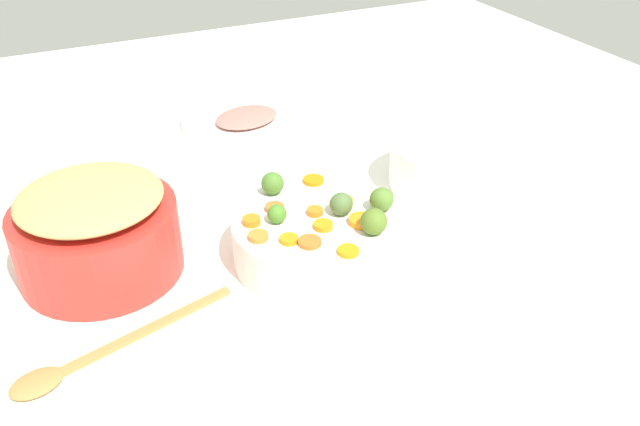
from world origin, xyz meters
The scene contains 24 objects.
tabletop centered at (0.00, 0.00, 0.01)m, with size 2.40×2.40×0.02m, color white.
serving_bowl_carrots centered at (0.03, -0.05, 0.06)m, with size 0.28×0.28×0.07m, color white.
metal_pot centered at (-0.29, 0.07, 0.08)m, with size 0.25×0.25×0.11m, color red.
stuffing_mound centered at (-0.29, 0.07, 0.15)m, with size 0.22×0.22×0.04m, color tan.
carrot_slice_0 centered at (0.02, -0.15, 0.10)m, with size 0.03×0.03×0.01m, color orange.
carrot_slice_1 centered at (-0.04, -0.09, 0.10)m, with size 0.03×0.03×0.01m, color orange.
carrot_slice_2 centered at (0.08, -0.09, 0.10)m, with size 0.04×0.04×0.01m, color orange.
carrot_slice_3 centered at (-0.07, -0.02, 0.10)m, with size 0.03×0.03×0.01m, color orange.
carrot_slice_4 centered at (0.02, -0.07, 0.10)m, with size 0.03×0.03×0.01m, color orange.
carrot_slice_5 centered at (-0.03, 0.01, 0.10)m, with size 0.03×0.03×0.01m, color orange.
carrot_slice_6 centered at (-0.08, -0.06, 0.10)m, with size 0.03×0.03×0.01m, color orange.
carrot_slice_7 centered at (0.02, -0.03, 0.10)m, with size 0.03×0.03×0.01m, color orange.
carrot_slice_8 centered at (0.08, -0.02, 0.10)m, with size 0.04×0.04×0.01m, color orange.
carrot_slice_9 centered at (0.07, 0.06, 0.10)m, with size 0.04×0.04×0.01m, color orange.
carrot_slice_10 centered at (-0.02, -0.10, 0.10)m, with size 0.03×0.03×0.01m, color orange.
brussels_sprout_0 centered at (0.13, -0.07, 0.11)m, with size 0.04×0.04×0.04m, color #567D2E.
brussels_sprout_1 centered at (0.08, -0.12, 0.11)m, with size 0.04×0.04×0.04m, color #577527.
brussels_sprout_2 centered at (0.06, -0.05, 0.11)m, with size 0.04×0.04×0.04m, color #516F3A.
brussels_sprout_3 centered at (-0.01, 0.06, 0.11)m, with size 0.04×0.04×0.04m, color #4C7D2C.
brussels_sprout_4 centered at (-0.04, -0.03, 0.11)m, with size 0.03×0.03×0.03m, color #4A8428.
wooden_spoon centered at (-0.35, -0.13, 0.03)m, with size 0.32×0.12×0.01m.
casserole_dish centered at (0.34, 0.06, 0.06)m, with size 0.21×0.21×0.09m, color white.
ham_plate centered at (0.09, 0.50, 0.03)m, with size 0.27×0.27×0.01m, color white.
ham_slice_main centered at (0.09, 0.48, 0.04)m, with size 0.15×0.12×0.02m, color #BD7469.
Camera 1 is at (-0.35, -0.84, 0.66)m, focal length 37.69 mm.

